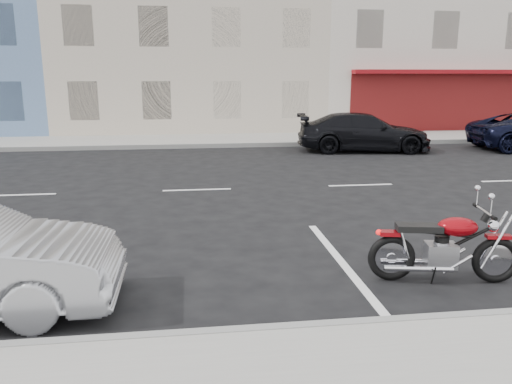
# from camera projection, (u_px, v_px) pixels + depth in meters

# --- Properties ---
(ground) EXTENTS (120.00, 120.00, 0.00)m
(ground) POSITION_uv_depth(u_px,v_px,m) (280.00, 188.00, 12.01)
(ground) COLOR black
(ground) RESTS_ON ground
(sidewalk_far) EXTENTS (80.00, 3.40, 0.15)m
(sidewalk_far) POSITION_uv_depth(u_px,v_px,m) (117.00, 142.00, 19.76)
(sidewalk_far) COLOR gray
(sidewalk_far) RESTS_ON ground
(curb_far) EXTENTS (80.00, 0.12, 0.16)m
(curb_far) POSITION_uv_depth(u_px,v_px,m) (111.00, 148.00, 18.11)
(curb_far) COLOR gray
(curb_far) RESTS_ON ground
(bldg_cream) EXTENTS (12.00, 12.00, 11.50)m
(bldg_cream) POSITION_uv_depth(u_px,v_px,m) (189.00, 15.00, 26.18)
(bldg_cream) COLOR #C0B29E
(bldg_cream) RESTS_ON ground
(bldg_corner) EXTENTS (14.00, 12.00, 12.50)m
(bldg_corner) POSITION_uv_depth(u_px,v_px,m) (424.00, 9.00, 27.71)
(bldg_corner) COLOR beige
(bldg_corner) RESTS_ON ground
(motorcycle) EXTENTS (1.93, 0.71, 0.98)m
(motorcycle) POSITION_uv_depth(u_px,v_px,m) (499.00, 250.00, 6.40)
(motorcycle) COLOR black
(motorcycle) RESTS_ON ground
(car_far) EXTENTS (4.86, 2.52, 1.35)m
(car_far) POSITION_uv_depth(u_px,v_px,m) (363.00, 132.00, 17.65)
(car_far) COLOR black
(car_far) RESTS_ON ground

